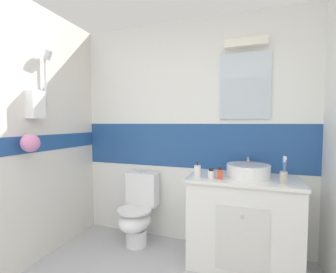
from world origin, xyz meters
TOP-DOWN VIEW (x-y plane):
  - wall_back_tiled at (0.01, 2.45)m, footprint 3.20×0.20m
  - vanity_cabinet at (0.59, 2.13)m, footprint 0.99×0.56m
  - sink_basin at (0.64, 2.15)m, footprint 0.40×0.44m
  - toilet at (-0.53, 2.16)m, footprint 0.37×0.50m
  - toothbrush_cup at (0.92, 1.99)m, footprint 0.06×0.06m
  - soap_dispenser at (0.18, 1.99)m, footprint 0.06×0.06m
  - hair_gel_jar at (0.31, 2.00)m, footprint 0.06×0.06m
  - perfume_flask_small at (0.40, 1.98)m, footprint 0.05×0.03m

SIDE VIEW (x-z plane):
  - toilet at x=-0.53m, z-range -0.03..0.77m
  - vanity_cabinet at x=0.59m, z-range 0.00..0.85m
  - hair_gel_jar at x=0.31m, z-range 0.85..0.93m
  - perfume_flask_small at x=0.40m, z-range 0.85..0.95m
  - soap_dispenser at x=0.18m, z-range 0.83..0.98m
  - sink_basin at x=0.64m, z-range 0.83..0.99m
  - toothbrush_cup at x=0.92m, z-range 0.80..1.03m
  - wall_back_tiled at x=0.01m, z-range 0.01..2.51m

